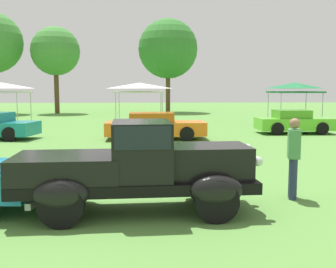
# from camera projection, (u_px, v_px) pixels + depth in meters

# --- Properties ---
(ground_plane) EXTENTS (120.00, 120.00, 0.00)m
(ground_plane) POSITION_uv_depth(u_px,v_px,m) (110.00, 205.00, 7.85)
(ground_plane) COLOR #568C3D
(feature_pickup_truck) EXTENTS (4.51, 1.99, 1.70)m
(feature_pickup_truck) POSITION_uv_depth(u_px,v_px,m) (137.00, 166.00, 7.30)
(feature_pickup_truck) COLOR black
(feature_pickup_truck) RESTS_ON ground_plane
(show_car_orange) EXTENTS (4.57, 1.77, 1.22)m
(show_car_orange) POSITION_uv_depth(u_px,v_px,m) (155.00, 126.00, 18.12)
(show_car_orange) COLOR orange
(show_car_orange) RESTS_ON ground_plane
(show_car_lime) EXTENTS (3.82, 1.74, 1.22)m
(show_car_lime) POSITION_uv_depth(u_px,v_px,m) (294.00, 122.00, 20.48)
(show_car_lime) COLOR #60C62D
(show_car_lime) RESTS_ON ground_plane
(spectator_far_side) EXTENTS (0.34, 0.45, 1.69)m
(spectator_far_side) POSITION_uv_depth(u_px,v_px,m) (294.00, 155.00, 8.22)
(spectator_far_side) COLOR #283351
(spectator_far_side) RESTS_ON ground_plane
(canopy_tent_left_field) EXTENTS (3.11, 3.11, 2.71)m
(canopy_tent_left_field) POSITION_uv_depth(u_px,v_px,m) (1.00, 87.00, 25.20)
(canopy_tent_left_field) COLOR #B7B7BC
(canopy_tent_left_field) RESTS_ON ground_plane
(canopy_tent_center_field) EXTENTS (3.24, 3.24, 2.71)m
(canopy_tent_center_field) POSITION_uv_depth(u_px,v_px,m) (139.00, 87.00, 26.08)
(canopy_tent_center_field) COLOR #B7B7BC
(canopy_tent_center_field) RESTS_ON ground_plane
(canopy_tent_right_field) EXTENTS (2.89, 2.89, 2.71)m
(canopy_tent_right_field) POSITION_uv_depth(u_px,v_px,m) (295.00, 87.00, 25.36)
(canopy_tent_right_field) COLOR #B7B7BC
(canopy_tent_right_field) RESTS_ON ground_plane
(treeline_mid_left) EXTENTS (4.52, 4.52, 8.07)m
(treeline_mid_left) POSITION_uv_depth(u_px,v_px,m) (55.00, 51.00, 36.77)
(treeline_mid_left) COLOR brown
(treeline_mid_left) RESTS_ON ground_plane
(treeline_center) EXTENTS (5.82, 5.82, 9.14)m
(treeline_center) POSITION_uv_depth(u_px,v_px,m) (168.00, 49.00, 38.78)
(treeline_center) COLOR brown
(treeline_center) RESTS_ON ground_plane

